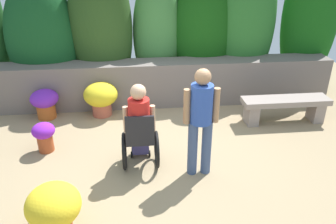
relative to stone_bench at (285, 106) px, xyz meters
name	(u,v)px	position (x,y,z in m)	size (l,w,h in m)	color
ground_plane	(168,156)	(-2.29, -0.96, -0.32)	(10.69, 10.69, 0.00)	#988260
stone_retaining_wall	(158,83)	(-2.29, 1.11, 0.13)	(7.21, 0.58, 0.91)	#6F645E
hedge_backdrop	(162,28)	(-2.15, 1.71, 1.13)	(8.04, 1.10, 3.29)	#205422
stone_bench	(285,106)	(0.00, 0.00, 0.00)	(1.62, 0.41, 0.48)	gray
person_in_wheelchair	(140,129)	(-2.73, -1.15, 0.30)	(0.53, 0.66, 1.33)	black
person_standing_companion	(201,116)	(-1.90, -1.43, 0.59)	(0.49, 0.30, 1.59)	#40537B
flower_pot_purple_near	(44,135)	(-4.25, -0.59, -0.03)	(0.36, 0.36, 0.50)	#A14523
flower_pot_terracotta_by_wall	(101,97)	(-3.44, 0.65, 0.06)	(0.66, 0.66, 0.67)	#B25741
flower_pot_red_accent	(54,207)	(-3.76, -2.32, -0.03)	(0.63, 0.63, 0.58)	#BB6332
flower_pot_small_foreground	(45,102)	(-4.50, 0.64, 0.01)	(0.53, 0.53, 0.58)	#AC5320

